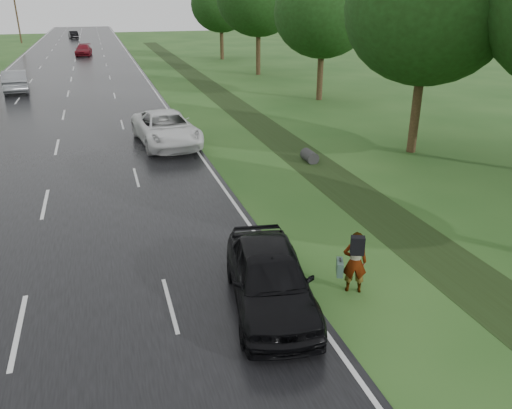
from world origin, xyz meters
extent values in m
plane|color=#254D1B|center=(0.00, 0.00, 0.00)|extent=(220.00, 220.00, 0.00)
cube|color=black|center=(0.00, 45.00, 0.02)|extent=(14.00, 180.00, 0.04)
cube|color=silver|center=(6.75, 45.00, 0.04)|extent=(0.12, 180.00, 0.01)
cube|color=silver|center=(-6.75, 45.00, 0.04)|extent=(0.12, 180.00, 0.01)
cube|color=silver|center=(0.00, 45.00, 0.04)|extent=(0.12, 180.00, 0.01)
cube|color=black|center=(11.50, 20.00, 0.00)|extent=(2.20, 120.00, 0.01)
cylinder|color=#2D2D2D|center=(11.50, 10.00, 0.25)|extent=(0.56, 1.00, 0.56)
cylinder|color=#352615|center=(-9.20, 85.00, 5.00)|extent=(0.26, 0.26, 10.00)
cylinder|color=#352615|center=(17.00, 10.00, 1.92)|extent=(0.44, 0.44, 3.84)
ellipsoid|color=black|center=(17.00, 10.00, 6.69)|extent=(7.60, 7.60, 6.84)
cylinder|color=#352615|center=(18.20, 24.00, 1.76)|extent=(0.44, 0.44, 3.52)
ellipsoid|color=black|center=(18.20, 24.00, 6.14)|extent=(7.00, 7.00, 6.30)
cylinder|color=#352615|center=(17.80, 38.00, 2.08)|extent=(0.44, 0.44, 4.16)
cylinder|color=#352615|center=(17.50, 52.00, 1.84)|extent=(0.44, 0.44, 3.68)
ellipsoid|color=black|center=(17.50, 52.00, 6.38)|extent=(7.20, 7.20, 6.48)
imported|color=#A5998C|center=(8.20, -0.71, 0.85)|extent=(0.73, 0.62, 1.71)
cube|color=black|center=(8.10, -0.94, 1.46)|extent=(0.39, 0.32, 0.48)
cube|color=#3D584F|center=(7.90, -0.48, 0.63)|extent=(0.33, 0.50, 0.39)
cube|color=black|center=(7.90, -0.48, 0.85)|extent=(0.10, 0.16, 0.03)
imported|color=white|center=(5.50, 14.87, 0.87)|extent=(3.30, 6.20, 1.66)
imported|color=black|center=(5.88, -0.76, 0.85)|extent=(2.60, 4.96, 1.61)
imported|color=gray|center=(-4.00, 34.28, 0.90)|extent=(2.36, 5.37, 1.71)
imported|color=maroon|center=(1.00, 61.56, 0.72)|extent=(2.29, 4.85, 1.37)
imported|color=black|center=(-1.08, 92.67, 0.72)|extent=(2.03, 4.32, 1.37)
camera|label=1|loc=(2.42, -10.71, 7.15)|focal=35.00mm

